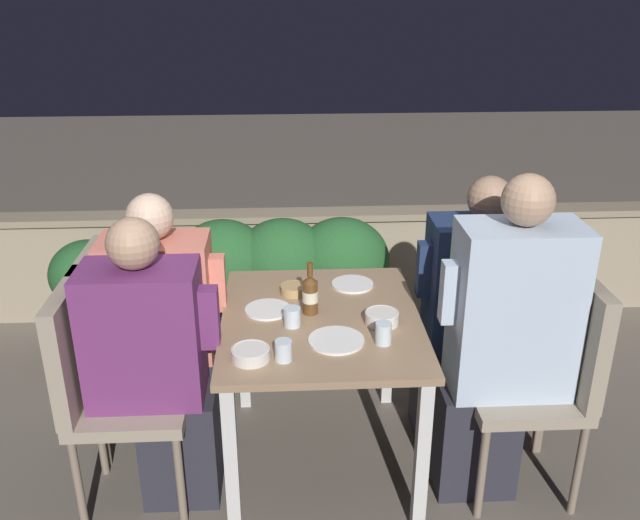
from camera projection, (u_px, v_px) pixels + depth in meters
name	position (u px, v px, depth m)	size (l,w,h in m)	color
ground_plane	(321.00, 458.00, 3.01)	(16.00, 16.00, 0.00)	#665B51
parapet_wall	(308.00, 262.00, 4.20)	(9.00, 0.18, 0.67)	gray
dining_table	(321.00, 338.00, 2.77)	(0.80, 0.95, 0.71)	#937556
planter_hedge	(283.00, 278.00, 3.78)	(1.19, 0.47, 0.76)	brown
chair_left_near	(103.00, 377.00, 2.58)	(0.44, 0.44, 0.94)	gray
person_purple_stripe	(157.00, 367.00, 2.58)	(0.50, 0.26, 1.21)	#282833
chair_left_far	(121.00, 335.00, 2.88)	(0.44, 0.44, 0.94)	gray
person_coral_top	(170.00, 328.00, 2.88)	(0.51, 0.26, 1.19)	#282833
chair_right_near	(550.00, 365.00, 2.66)	(0.44, 0.44, 0.94)	gray
person_blue_shirt	(502.00, 343.00, 2.61)	(0.51, 0.26, 1.35)	#282833
chair_right_far	(516.00, 320.00, 3.00)	(0.44, 0.44, 0.94)	gray
person_navy_jumper	(471.00, 312.00, 2.98)	(0.52, 0.26, 1.23)	#282833
beer_bottle	(310.00, 294.00, 2.74)	(0.06, 0.06, 0.22)	brown
plate_0	(336.00, 340.00, 2.55)	(0.21, 0.21, 0.01)	white
plate_1	(352.00, 284.00, 3.01)	(0.19, 0.19, 0.01)	white
plate_2	(268.00, 309.00, 2.78)	(0.19, 0.19, 0.01)	white
bowl_0	(251.00, 353.00, 2.43)	(0.14, 0.14, 0.04)	silver
bowl_1	(294.00, 289.00, 2.93)	(0.12, 0.12, 0.04)	tan
bowl_2	(382.00, 317.00, 2.67)	(0.13, 0.13, 0.05)	silver
glass_cup_0	(284.00, 351.00, 2.41)	(0.06, 0.06, 0.08)	silver
glass_cup_1	(292.00, 317.00, 2.65)	(0.07, 0.07, 0.08)	silver
glass_cup_2	(383.00, 333.00, 2.52)	(0.06, 0.06, 0.08)	silver
potted_plant	(90.00, 292.00, 3.54)	(0.39, 0.39, 0.73)	brown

